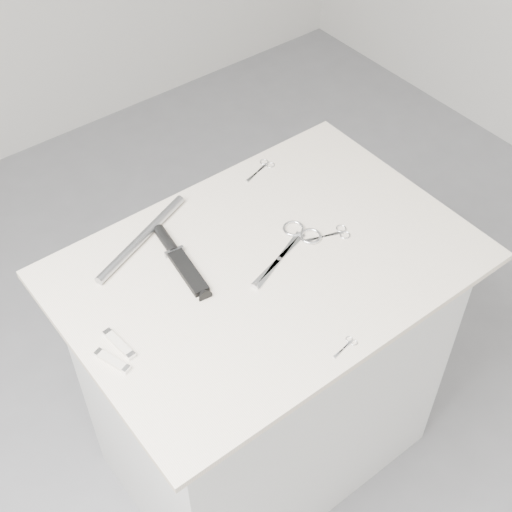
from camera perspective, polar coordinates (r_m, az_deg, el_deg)
ground at (r=2.50m, az=0.68°, el=-15.13°), size 4.00×4.00×0.01m
plinth at (r=2.11m, az=0.79°, el=-9.26°), size 0.90×0.60×0.90m
display_board at (r=1.75m, az=0.94°, el=-0.77°), size 1.00×0.70×0.02m
large_shears at (r=1.79m, az=3.06°, el=1.15°), size 0.25×0.14×0.01m
embroidery_scissors_a at (r=1.82m, az=6.30°, el=1.76°), size 0.12×0.07×0.00m
embroidery_scissors_b at (r=2.00m, az=0.53°, el=7.09°), size 0.11×0.06×0.00m
tiny_scissors at (r=1.59m, az=7.28°, el=-7.11°), size 0.07×0.03×0.00m
sheathed_knife at (r=1.75m, az=-6.26°, el=-0.07°), size 0.07×0.25×0.03m
pocket_knife_a at (r=1.61m, az=-10.90°, el=-6.91°), size 0.03×0.10×0.01m
pocket_knife_b at (r=1.58m, az=-11.43°, el=-8.22°), size 0.05×0.09×0.01m
metal_rail at (r=1.81m, az=-9.13°, el=1.45°), size 0.32×0.14×0.02m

